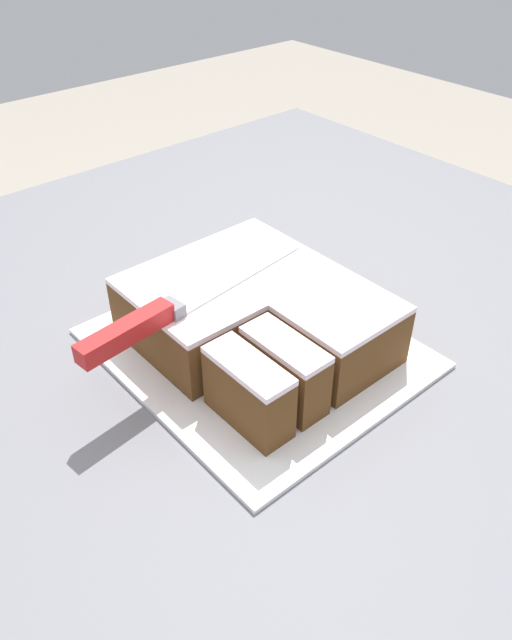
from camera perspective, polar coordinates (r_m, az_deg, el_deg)
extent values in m
cube|color=slate|center=(1.16, -3.78, -19.35)|extent=(1.40, 1.10, 0.93)
cube|color=white|center=(0.78, 0.00, -2.55)|extent=(0.32, 0.37, 0.01)
cube|color=brown|center=(0.79, -2.69, 1.67)|extent=(0.24, 0.17, 0.07)
cube|color=white|center=(0.77, -2.77, 4.13)|extent=(0.24, 0.17, 0.01)
cube|color=brown|center=(0.74, 7.64, -1.50)|extent=(0.12, 0.11, 0.07)
cube|color=white|center=(0.71, 7.90, 1.04)|extent=(0.12, 0.11, 0.01)
cube|color=brown|center=(0.66, -0.71, -6.83)|extent=(0.04, 0.10, 0.07)
cube|color=white|center=(0.63, -0.73, -4.19)|extent=(0.04, 0.10, 0.01)
cube|color=brown|center=(0.68, 2.61, -4.87)|extent=(0.04, 0.10, 0.07)
cube|color=white|center=(0.66, 2.70, -2.25)|extent=(0.04, 0.10, 0.01)
cube|color=silver|center=(0.75, -1.91, 3.96)|extent=(0.21, 0.05, 0.00)
cube|color=slate|center=(0.69, -7.64, 1.06)|extent=(0.02, 0.03, 0.02)
cube|color=red|center=(0.66, -11.81, -1.11)|extent=(0.12, 0.04, 0.02)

